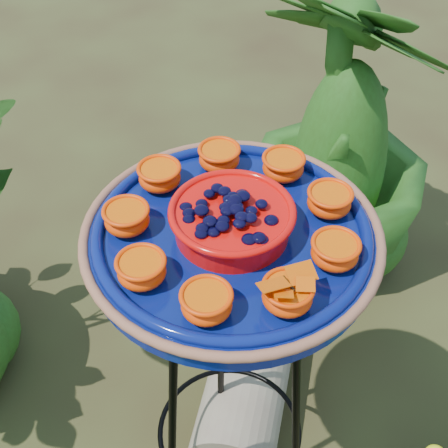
{
  "coord_description": "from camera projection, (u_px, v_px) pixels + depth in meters",
  "views": [
    {
      "loc": [
        -0.35,
        -0.64,
        1.64
      ],
      "look_at": [
        -0.02,
        -0.03,
        0.97
      ],
      "focal_mm": 50.0,
      "sensor_mm": 36.0,
      "label": 1
    }
  ],
  "objects": [
    {
      "name": "tripod_stand",
      "position": [
        230.0,
        373.0,
        1.26
      ],
      "size": [
        0.42,
        0.42,
        0.91
      ],
      "rotation": [
        0.0,
        0.0,
        -0.37
      ],
      "color": "black",
      "rests_on": "ground"
    },
    {
      "name": "feeder_dish",
      "position": [
        232.0,
        233.0,
        0.98
      ],
      "size": [
        0.59,
        0.59,
        0.11
      ],
      "rotation": [
        0.0,
        0.0,
        -0.37
      ],
      "color": "navy",
      "rests_on": "tripod_stand"
    },
    {
      "name": "driftwood_log",
      "position": [
        253.0,
        357.0,
        1.81
      ],
      "size": [
        0.6,
        0.65,
        0.22
      ],
      "primitive_type": "cylinder",
      "rotation": [
        0.0,
        1.57,
        0.86
      ],
      "color": "gray",
      "rests_on": "ground"
    },
    {
      "name": "shrub_back_right",
      "position": [
        342.0,
        142.0,
        1.89
      ],
      "size": [
        0.77,
        0.77,
        1.03
      ],
      "primitive_type": "imported",
      "rotation": [
        0.0,
        0.0,
        2.04
      ],
      "color": "#224813",
      "rests_on": "ground"
    }
  ]
}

